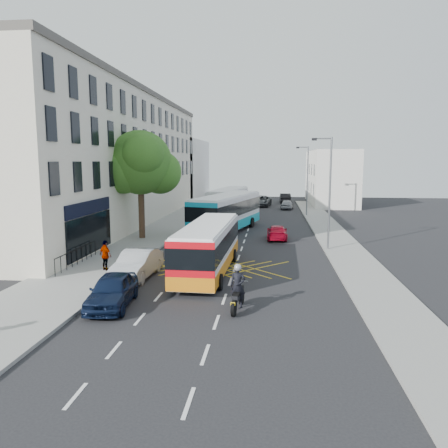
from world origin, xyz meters
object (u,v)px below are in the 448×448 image
(street_tree, at_px, (140,163))
(pedestrian_far, at_px, (106,255))
(motorbike, at_px, (238,289))
(parked_car_blue, at_px, (112,290))
(bus_mid, at_px, (227,212))
(red_hatchback, at_px, (277,232))
(distant_car_dark, at_px, (285,198))
(bus_near, at_px, (208,247))
(lamp_far, at_px, (307,177))
(distant_car_silver, at_px, (287,204))
(distant_car_grey, at_px, (261,201))
(lamp_near, at_px, (328,187))
(bus_far, at_px, (228,201))
(parked_car_silver, at_px, (137,264))

(street_tree, relative_size, pedestrian_far, 4.96)
(motorbike, height_order, parked_car_blue, motorbike)
(bus_mid, height_order, red_hatchback, bus_mid)
(distant_car_dark, bearing_deg, bus_near, 80.99)
(lamp_far, distance_m, bus_mid, 15.01)
(bus_mid, relative_size, distant_car_silver, 3.30)
(street_tree, relative_size, bus_mid, 0.70)
(street_tree, xyz_separation_m, distant_car_grey, (9.23, 28.03, -5.54))
(lamp_near, distance_m, bus_far, 22.07)
(bus_near, bearing_deg, parked_car_silver, -155.61)
(lamp_far, bearing_deg, parked_car_blue, -108.31)
(street_tree, xyz_separation_m, lamp_far, (14.71, 17.03, -1.68))
(street_tree, xyz_separation_m, motorbike, (9.26, -16.44, -5.31))
(bus_near, xyz_separation_m, distant_car_silver, (5.74, 34.53, -0.88))
(lamp_far, height_order, parked_car_silver, lamp_far)
(lamp_near, xyz_separation_m, bus_far, (-9.15, 19.87, -2.94))
(bus_near, relative_size, distant_car_silver, 2.74)
(street_tree, relative_size, distant_car_silver, 2.32)
(lamp_near, height_order, parked_car_silver, lamp_near)
(distant_car_silver, xyz_separation_m, distant_car_dark, (-0.01, 8.84, 0.10))
(parked_car_blue, distance_m, pedestrian_far, 6.22)
(lamp_far, bearing_deg, bus_mid, -123.27)
(distant_car_grey, bearing_deg, motorbike, -83.20)
(motorbike, height_order, parked_car_silver, motorbike)
(distant_car_grey, bearing_deg, lamp_far, -56.76)
(bus_mid, bearing_deg, red_hatchback, -22.67)
(lamp_near, xyz_separation_m, distant_car_grey, (-5.48, 30.99, -3.87))
(lamp_near, relative_size, pedestrian_far, 4.51)
(distant_car_grey, bearing_deg, bus_mid, -89.63)
(street_tree, height_order, parked_car_blue, street_tree)
(red_hatchback, bearing_deg, parked_car_silver, 58.51)
(distant_car_silver, height_order, distant_car_dark, distant_car_dark)
(lamp_near, xyz_separation_m, pedestrian_far, (-13.60, -7.86, -3.58))
(lamp_near, distance_m, pedestrian_far, 16.12)
(lamp_far, distance_m, motorbike, 34.11)
(parked_car_blue, relative_size, pedestrian_far, 2.43)
(street_tree, height_order, red_hatchback, street_tree)
(lamp_far, relative_size, distant_car_silver, 2.11)
(bus_mid, xyz_separation_m, distant_car_grey, (2.61, 23.32, -1.05))
(bus_far, height_order, motorbike, bus_far)
(lamp_far, height_order, distant_car_silver, lamp_far)
(street_tree, relative_size, distant_car_dark, 1.95)
(red_hatchback, xyz_separation_m, distant_car_dark, (1.59, 31.99, 0.15))
(parked_car_blue, bearing_deg, bus_mid, 76.57)
(distant_car_silver, relative_size, distant_car_dark, 0.84)
(bus_near, height_order, distant_car_silver, bus_near)
(distant_car_dark, distance_m, pedestrian_far, 45.65)
(lamp_far, xyz_separation_m, distant_car_silver, (-1.92, 7.43, -3.97))
(street_tree, height_order, lamp_near, street_tree)
(red_hatchback, bearing_deg, distant_car_dark, -92.89)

